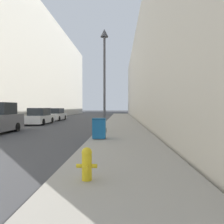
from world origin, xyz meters
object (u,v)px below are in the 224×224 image
object	(u,v)px
fire_hydrant	(87,163)
lamppost	(104,64)
trash_bin	(99,128)
parked_sedan_far	(56,115)
parked_sedan_near	(39,117)

from	to	relation	value
fire_hydrant	lamppost	distance (m)	9.96
trash_bin	parked_sedan_far	distance (m)	18.22
lamppost	parked_sedan_far	world-z (taller)	lamppost
parked_sedan_near	parked_sedan_far	size ratio (longest dim) A/B	0.94
lamppost	fire_hydrant	bearing A→B (deg)	-88.19
lamppost	parked_sedan_near	distance (m)	11.21
trash_bin	parked_sedan_near	size ratio (longest dim) A/B	0.24
fire_hydrant	trash_bin	bearing A→B (deg)	93.13
trash_bin	lamppost	distance (m)	4.75
trash_bin	parked_sedan_far	xyz separation A→B (m)	(-7.26, 16.71, 0.04)
fire_hydrant	parked_sedan_near	distance (m)	18.47
parked_sedan_near	lamppost	bearing A→B (deg)	-47.26
parked_sedan_near	trash_bin	bearing A→B (deg)	-56.14
lamppost	parked_sedan_near	xyz separation A→B (m)	(-7.17, 7.76, -3.74)
fire_hydrant	lamppost	xyz separation A→B (m)	(-0.29, 9.14, 3.96)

